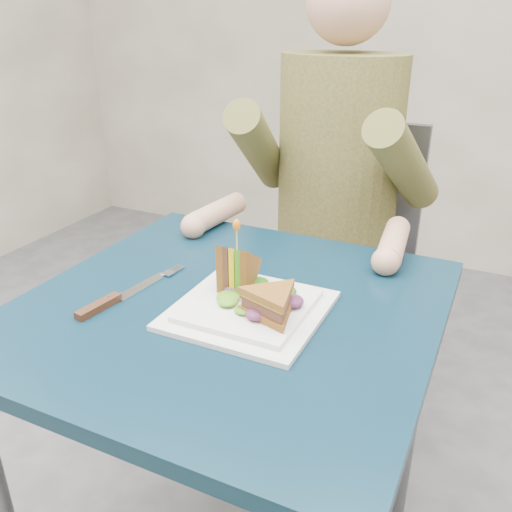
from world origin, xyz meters
The scene contains 12 objects.
table centered at (0.00, 0.00, 0.65)m, with size 0.75×0.75×0.73m.
chair centered at (0.00, 0.74, 0.54)m, with size 0.42×0.40×0.93m.
diner centered at (0.00, 0.63, 0.91)m, with size 0.54×0.59×0.74m.
plate centered at (0.05, -0.02, 0.74)m, with size 0.26×0.26×0.02m.
sandwich_flat centered at (0.10, -0.04, 0.78)m, with size 0.15×0.15×0.05m.
sandwich_upright centered at (0.00, 0.03, 0.78)m, with size 0.09×0.14×0.14m.
fork centered at (-0.18, 0.00, 0.73)m, with size 0.04×0.18×0.01m.
knife centered at (-0.20, -0.10, 0.74)m, with size 0.05×0.22×0.02m.
toothpick centered at (0.00, 0.03, 0.85)m, with size 0.00×0.00×0.06m, color tan.
toothpick_frill centered at (0.00, 0.03, 0.88)m, with size 0.01×0.01×0.02m, color orange.
lettuce_spill centered at (0.05, -0.01, 0.76)m, with size 0.15×0.13×0.02m, color #337A14, non-canonical shape.
onion_ring centered at (0.06, -0.01, 0.77)m, with size 0.04×0.04×0.01m, color #9E4C7A.
Camera 1 is at (0.43, -0.77, 1.23)m, focal length 38.00 mm.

